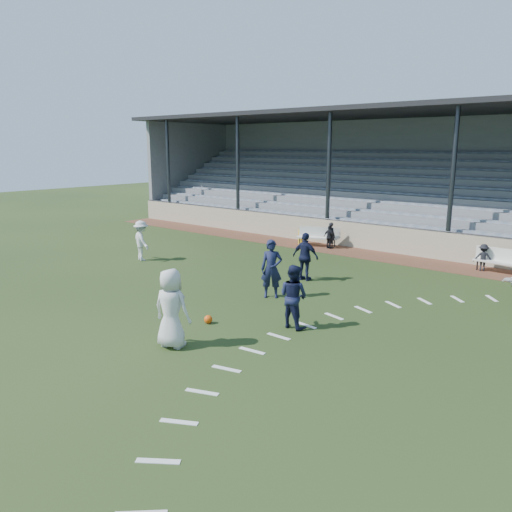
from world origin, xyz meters
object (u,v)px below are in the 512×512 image
at_px(football, 208,319).
at_px(player_white_lead, 171,308).
at_px(bench_left, 319,235).
at_px(bench_right, 502,259).
at_px(player_navy_lead, 272,269).
at_px(trash_bin, 303,237).

height_order(football, player_white_lead, player_white_lead).
bearing_deg(bench_left, bench_right, -24.44).
height_order(bench_right, football, bench_right).
distance_m(football, player_white_lead, 1.97).
xyz_separation_m(football, player_navy_lead, (-0.18, 3.05, 0.83)).
bearing_deg(player_white_lead, trash_bin, -83.32).
bearing_deg(bench_left, player_white_lead, -97.13).
bearing_deg(bench_right, bench_left, -177.63).
height_order(trash_bin, player_white_lead, player_white_lead).
bearing_deg(trash_bin, player_navy_lead, -61.71).
xyz_separation_m(bench_left, player_navy_lead, (3.40, -8.03, 0.36)).
xyz_separation_m(bench_right, player_navy_lead, (-4.87, -8.08, 0.36)).
relative_size(bench_left, trash_bin, 2.74).
xyz_separation_m(player_white_lead, player_navy_lead, (-0.67, 4.76, -0.03)).
relative_size(trash_bin, player_navy_lead, 0.38).
xyz_separation_m(trash_bin, player_white_lead, (4.99, -12.78, 0.59)).
xyz_separation_m(trash_bin, football, (4.50, -11.07, -0.27)).
height_order(football, player_navy_lead, player_navy_lead).
xyz_separation_m(bench_right, football, (-4.69, -11.13, -0.47)).
xyz_separation_m(trash_bin, player_navy_lead, (4.32, -8.02, 0.56)).
bearing_deg(trash_bin, bench_right, 0.35).
distance_m(bench_left, player_navy_lead, 8.73).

